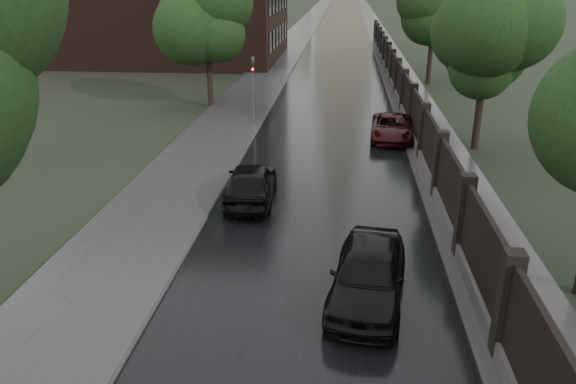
{
  "coord_description": "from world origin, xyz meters",
  "views": [
    {
      "loc": [
        0.77,
        -6.24,
        8.3
      ],
      "look_at": [
        -0.96,
        11.11,
        1.5
      ],
      "focal_mm": 35.0,
      "sensor_mm": 36.0,
      "label": 1
    }
  ],
  "objects_px": {
    "traffic_light": "(253,86)",
    "car_right_far": "(392,127)",
    "tree_left_far": "(207,25)",
    "tree_right_c": "(433,20)",
    "tree_right_b": "(487,49)",
    "hatchback_left": "(251,182)",
    "car_right_near": "(368,274)"
  },
  "relations": [
    {
      "from": "traffic_light",
      "to": "car_right_far",
      "type": "xyz_separation_m",
      "value": [
        7.7,
        -1.71,
        -1.75
      ]
    },
    {
      "from": "tree_left_far",
      "to": "tree_right_c",
      "type": "distance_m",
      "value": 18.45
    },
    {
      "from": "tree_right_b",
      "to": "tree_right_c",
      "type": "xyz_separation_m",
      "value": [
        0.0,
        18.0,
        0.0
      ]
    },
    {
      "from": "car_right_far",
      "to": "hatchback_left",
      "type": "bearing_deg",
      "value": -119.01
    },
    {
      "from": "traffic_light",
      "to": "car_right_near",
      "type": "height_order",
      "value": "traffic_light"
    },
    {
      "from": "traffic_light",
      "to": "car_right_far",
      "type": "bearing_deg",
      "value": -12.53
    },
    {
      "from": "tree_left_far",
      "to": "tree_right_c",
      "type": "height_order",
      "value": "tree_left_far"
    },
    {
      "from": "tree_left_far",
      "to": "tree_right_b",
      "type": "distance_m",
      "value": 17.45
    },
    {
      "from": "car_right_near",
      "to": "car_right_far",
      "type": "height_order",
      "value": "car_right_near"
    },
    {
      "from": "tree_right_c",
      "to": "car_right_far",
      "type": "height_order",
      "value": "tree_right_c"
    },
    {
      "from": "tree_left_far",
      "to": "tree_right_c",
      "type": "bearing_deg",
      "value": 32.83
    },
    {
      "from": "tree_right_c",
      "to": "car_right_near",
      "type": "height_order",
      "value": "tree_right_c"
    },
    {
      "from": "tree_left_far",
      "to": "traffic_light",
      "type": "bearing_deg",
      "value": -53.53
    },
    {
      "from": "car_right_near",
      "to": "car_right_far",
      "type": "xyz_separation_m",
      "value": [
        1.8,
        16.18,
        -0.16
      ]
    },
    {
      "from": "car_right_near",
      "to": "tree_left_far",
      "type": "bearing_deg",
      "value": 120.28
    },
    {
      "from": "tree_right_c",
      "to": "car_right_near",
      "type": "relative_size",
      "value": 1.48
    },
    {
      "from": "tree_right_b",
      "to": "car_right_far",
      "type": "relative_size",
      "value": 1.51
    },
    {
      "from": "tree_right_b",
      "to": "hatchback_left",
      "type": "xyz_separation_m",
      "value": [
        -10.18,
        -8.17,
        -4.18
      ]
    },
    {
      "from": "traffic_light",
      "to": "car_right_near",
      "type": "bearing_deg",
      "value": -71.75
    },
    {
      "from": "hatchback_left",
      "to": "car_right_near",
      "type": "height_order",
      "value": "car_right_near"
    },
    {
      "from": "car_right_far",
      "to": "tree_right_c",
      "type": "bearing_deg",
      "value": 79.96
    },
    {
      "from": "tree_right_b",
      "to": "traffic_light",
      "type": "xyz_separation_m",
      "value": [
        -11.8,
        2.99,
        -2.55
      ]
    },
    {
      "from": "tree_right_c",
      "to": "car_right_near",
      "type": "distance_m",
      "value": 33.68
    },
    {
      "from": "tree_right_c",
      "to": "hatchback_left",
      "type": "relative_size",
      "value": 1.55
    },
    {
      "from": "tree_right_b",
      "to": "hatchback_left",
      "type": "bearing_deg",
      "value": -141.25
    },
    {
      "from": "tree_right_c",
      "to": "car_right_near",
      "type": "xyz_separation_m",
      "value": [
        -5.9,
        -32.9,
        -4.14
      ]
    },
    {
      "from": "car_right_far",
      "to": "tree_right_b",
      "type": "bearing_deg",
      "value": -13.64
    },
    {
      "from": "tree_left_far",
      "to": "car_right_near",
      "type": "distance_m",
      "value": 25.22
    },
    {
      "from": "car_right_near",
      "to": "tree_right_c",
      "type": "bearing_deg",
      "value": 87.37
    },
    {
      "from": "tree_left_far",
      "to": "car_right_near",
      "type": "height_order",
      "value": "tree_left_far"
    },
    {
      "from": "tree_left_far",
      "to": "tree_right_b",
      "type": "bearing_deg",
      "value": -27.3
    },
    {
      "from": "car_right_far",
      "to": "car_right_near",
      "type": "bearing_deg",
      "value": -92.61
    }
  ]
}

